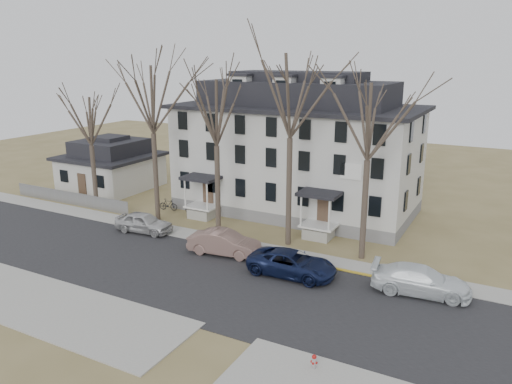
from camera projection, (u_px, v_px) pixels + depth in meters
The scene contains 20 objects.
ground at pixel (201, 296), 28.59m from camera, with size 120.00×120.00×0.00m, color olive.
main_road at pixel (220, 282), 30.30m from camera, with size 120.00×10.00×0.04m, color #27272A.
far_sidewalk at pixel (265, 250), 35.40m from camera, with size 120.00×2.00×0.08m, color #A09F97.
near_sidewalk_left at pixel (32, 301), 27.98m from camera, with size 20.00×5.00×0.08m, color #A09F97.
yellow_curb at pixel (327, 268), 32.36m from camera, with size 14.00×0.25×0.06m, color gold.
boarding_house at pixel (297, 150), 43.36m from camera, with size 20.80×12.36×12.05m.
small_house at pixel (111, 166), 51.62m from camera, with size 8.70×8.70×5.00m.
fence at pixel (71, 204), 46.23m from camera, with size 14.00×0.06×1.20m, color gray.
tree_far_left at pixel (151, 95), 39.21m from camera, with size 8.40×8.40×13.72m.
tree_mid_left at pixel (216, 108), 36.67m from camera, with size 7.80×7.80×12.74m.
tree_center at pixel (291, 90), 33.55m from camera, with size 9.00×9.00×14.70m.
tree_mid_right at pixel (370, 116), 31.44m from camera, with size 7.80×7.80×12.74m.
tree_bungalow at pixel (89, 118), 42.98m from camera, with size 6.60×6.60×10.78m.
car_silver at pixel (144, 223), 38.66m from camera, with size 1.85×4.59×1.56m, color silver.
car_tan at pixel (224, 243), 34.30m from camera, with size 1.76×5.04×1.66m, color #87665D.
car_navy at pixel (292, 264), 31.04m from camera, with size 2.57×5.57×1.55m, color #111A3E.
car_white at pixel (421, 281), 28.63m from camera, with size 2.26×5.56×1.61m, color white.
bicycle_left at pixel (189, 210), 43.19m from camera, with size 0.57×1.64×0.86m, color black.
bicycle_right at pixel (168, 205), 44.21m from camera, with size 0.49×1.72×1.04m, color black.
fire_hydrant at pixel (314, 362), 21.79m from camera, with size 0.30×0.28×0.72m.
Camera 1 is at (15.06, -21.44, 13.29)m, focal length 35.00 mm.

